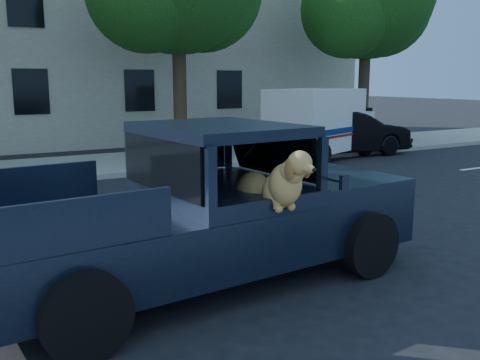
{
  "coord_description": "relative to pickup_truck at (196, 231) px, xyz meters",
  "views": [
    {
      "loc": [
        -2.14,
        -6.74,
        2.62
      ],
      "look_at": [
        1.13,
        -1.07,
        1.39
      ],
      "focal_mm": 40.0,
      "sensor_mm": 36.0,
      "label": 1
    }
  ],
  "objects": [
    {
      "name": "far_sidewalk",
      "position": [
        -0.69,
        9.9,
        -0.62
      ],
      "size": [
        60.0,
        4.0,
        0.15
      ],
      "primitive_type": "cube",
      "color": "gray",
      "rests_on": "ground"
    },
    {
      "name": "parked_sedan",
      "position": [
        9.59,
        8.2,
        0.09
      ],
      "size": [
        1.91,
        4.85,
        1.57
      ],
      "primitive_type": "imported",
      "rotation": [
        0.0,
        0.0,
        1.52
      ],
      "color": "black",
      "rests_on": "ground"
    },
    {
      "name": "lane_stripes",
      "position": [
        1.31,
        4.1,
        -0.69
      ],
      "size": [
        21.6,
        0.14,
        0.01
      ],
      "primitive_type": null,
      "color": "silver",
      "rests_on": "ground"
    },
    {
      "name": "mail_truck",
      "position": [
        8.4,
        8.12,
        0.32
      ],
      "size": [
        4.64,
        3.35,
        2.32
      ],
      "rotation": [
        0.0,
        0.0,
        0.37
      ],
      "color": "silver",
      "rests_on": "ground"
    },
    {
      "name": "ground",
      "position": [
        -0.69,
        0.7,
        -0.7
      ],
      "size": [
        120.0,
        120.0,
        0.0
      ],
      "primitive_type": "plane",
      "color": "black",
      "rests_on": "ground"
    },
    {
      "name": "building_main",
      "position": [
        2.31,
        17.2,
        3.8
      ],
      "size": [
        26.0,
        6.0,
        9.0
      ],
      "primitive_type": "cube",
      "color": "beige",
      "rests_on": "ground"
    },
    {
      "name": "pickup_truck",
      "position": [
        0.0,
        0.0,
        0.0
      ],
      "size": [
        5.92,
        3.1,
        2.06
      ],
      "rotation": [
        0.0,
        0.0,
        0.08
      ],
      "color": "black",
      "rests_on": "ground"
    }
  ]
}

